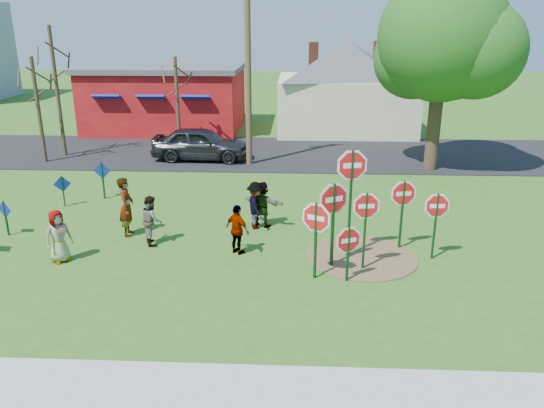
{
  "coord_description": "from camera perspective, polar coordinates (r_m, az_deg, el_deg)",
  "views": [
    {
      "loc": [
        2.58,
        -15.01,
        6.41
      ],
      "look_at": [
        1.85,
        0.64,
        1.0
      ],
      "focal_mm": 35.0,
      "sensor_mm": 36.0,
      "label": 1
    }
  ],
  "objects": [
    {
      "name": "ground",
      "position": [
        16.53,
        -6.54,
        -3.92
      ],
      "size": [
        120.0,
        120.0,
        0.0
      ],
      "primitive_type": "plane",
      "color": "#2B5C1A",
      "rests_on": "ground"
    },
    {
      "name": "sidewalk",
      "position": [
        10.41,
        -13.03,
        -19.3
      ],
      "size": [
        22.0,
        1.8,
        0.08
      ],
      "primitive_type": "cube",
      "color": "#9E9E99",
      "rests_on": "ground"
    },
    {
      "name": "road",
      "position": [
        27.4,
        -2.82,
        5.52
      ],
      "size": [
        120.0,
        7.5,
        0.04
      ],
      "primitive_type": "cube",
      "color": "black",
      "rests_on": "ground"
    },
    {
      "name": "dirt_patch",
      "position": [
        15.52,
        9.57,
        -5.58
      ],
      "size": [
        3.2,
        3.2,
        0.03
      ],
      "primitive_type": "cylinder",
      "color": "brown",
      "rests_on": "ground"
    },
    {
      "name": "red_building",
      "position": [
        34.27,
        -11.21,
        11.23
      ],
      "size": [
        9.4,
        7.69,
        3.9
      ],
      "color": "maroon",
      "rests_on": "ground"
    },
    {
      "name": "cream_house",
      "position": [
        33.32,
        7.88,
        12.86
      ],
      "size": [
        9.4,
        9.4,
        6.5
      ],
      "color": "beige",
      "rests_on": "ground"
    },
    {
      "name": "stop_sign_a",
      "position": [
        13.57,
        4.76,
        -2.18
      ],
      "size": [
        0.97,
        0.49,
        2.23
      ],
      "rotation": [
        0.0,
        0.0,
        -0.46
      ],
      "color": "#103D1A",
      "rests_on": "ground"
    },
    {
      "name": "stop_sign_b",
      "position": [
        14.75,
        8.55,
        2.98
      ],
      "size": [
        1.15,
        0.25,
        3.28
      ],
      "rotation": [
        0.0,
        0.0,
        0.2
      ],
      "color": "#103D1A",
      "rests_on": "ground"
    },
    {
      "name": "stop_sign_c",
      "position": [
        14.21,
        10.06,
        -1.03
      ],
      "size": [
        0.97,
        0.15,
        2.32
      ],
      "rotation": [
        0.0,
        0.0,
        0.14
      ],
      "color": "#103D1A",
      "rests_on": "ground"
    },
    {
      "name": "stop_sign_d",
      "position": [
        15.79,
        13.92,
        0.59
      ],
      "size": [
        1.01,
        0.22,
        2.23
      ],
      "rotation": [
        0.0,
        0.0,
        0.2
      ],
      "color": "#103D1A",
      "rests_on": "ground"
    },
    {
      "name": "stop_sign_e",
      "position": [
        13.68,
        8.22,
        -4.23
      ],
      "size": [
        0.89,
        0.39,
        1.62
      ],
      "rotation": [
        0.0,
        0.0,
        0.4
      ],
      "color": "#103D1A",
      "rests_on": "ground"
    },
    {
      "name": "stop_sign_f",
      "position": [
        15.37,
        17.29,
        -0.67
      ],
      "size": [
        0.96,
        0.09,
        2.07
      ],
      "rotation": [
        0.0,
        0.0,
        0.07
      ],
      "color": "#103D1A",
      "rests_on": "ground"
    },
    {
      "name": "stop_sign_g",
      "position": [
        14.25,
        6.62,
        -0.26
      ],
      "size": [
        1.07,
        0.56,
        2.54
      ],
      "rotation": [
        0.0,
        0.0,
        0.48
      ],
      "color": "#103D1A",
      "rests_on": "ground"
    },
    {
      "name": "blue_diamond_b",
      "position": [
        18.56,
        -26.76,
        -0.98
      ],
      "size": [
        0.53,
        0.25,
        1.15
      ],
      "rotation": [
        0.0,
        0.0,
        -0.42
      ],
      "color": "#103D1A",
      "rests_on": "ground"
    },
    {
      "name": "blue_diamond_c",
      "position": [
        20.64,
        -21.59,
        1.65
      ],
      "size": [
        0.57,
        0.23,
        1.16
      ],
      "rotation": [
        0.0,
        0.0,
        0.37
      ],
      "color": "#103D1A",
      "rests_on": "ground"
    },
    {
      "name": "blue_diamond_d",
      "position": [
        21.01,
        -17.77,
        2.9
      ],
      "size": [
        0.67,
        0.07,
        1.44
      ],
      "rotation": [
        0.0,
        0.0,
        -0.08
      ],
      "color": "#103D1A",
      "rests_on": "ground"
    },
    {
      "name": "person_a",
      "position": [
        15.91,
        -22.0,
        -3.23
      ],
      "size": [
        0.86,
        0.87,
        1.52
      ],
      "primitive_type": "imported",
      "rotation": [
        0.0,
        0.0,
        0.82
      ],
      "color": "#465991",
      "rests_on": "ground"
    },
    {
      "name": "person_b",
      "position": [
        17.14,
        -15.39,
        -0.28
      ],
      "size": [
        0.54,
        0.74,
        1.89
      ],
      "primitive_type": "imported",
      "rotation": [
        0.0,
        0.0,
        1.7
      ],
      "color": "#217977",
      "rests_on": "ground"
    },
    {
      "name": "person_c",
      "position": [
        16.37,
        -12.84,
        -1.68
      ],
      "size": [
        0.82,
        0.9,
        1.51
      ],
      "primitive_type": "imported",
      "rotation": [
        0.0,
        0.0,
        1.99
      ],
      "color": "#935737",
      "rests_on": "ground"
    },
    {
      "name": "person_d",
      "position": [
        17.15,
        -1.77,
        -0.15
      ],
      "size": [
        0.83,
        1.13,
        1.56
      ],
      "primitive_type": "imported",
      "rotation": [
        0.0,
        0.0,
        1.84
      ],
      "color": "#333337",
      "rests_on": "ground"
    },
    {
      "name": "person_e",
      "position": [
        15.28,
        -3.74,
        -2.78
      ],
      "size": [
        0.91,
        0.83,
        1.49
      ],
      "primitive_type": "imported",
      "rotation": [
        0.0,
        0.0,
        2.47
      ],
      "color": "#532C5D",
      "rests_on": "ground"
    },
    {
      "name": "person_f",
      "position": [
        17.3,
        -1.07,
        -0.01
      ],
      "size": [
        1.47,
        1.03,
        1.53
      ],
      "primitive_type": "imported",
      "rotation": [
        0.0,
        0.0,
        2.68
      ],
      "color": "#1B482A",
      "rests_on": "ground"
    },
    {
      "name": "suv",
      "position": [
        25.98,
        -7.69,
        6.46
      ],
      "size": [
        4.71,
        2.06,
        1.58
      ],
      "primitive_type": "imported",
      "rotation": [
        0.0,
        0.0,
        1.53
      ],
      "color": "#2A292E",
      "rests_on": "road"
    },
    {
      "name": "utility_pole",
      "position": [
        24.43,
        -2.6,
        15.14
      ],
      "size": [
        2.07,
        1.01,
        9.04
      ],
      "rotation": [
        0.0,
        0.0,
        0.42
      ],
      "color": "#4C3823",
      "rests_on": "ground"
    },
    {
      "name": "leafy_tree",
      "position": [
        24.56,
        18.16,
        16.06
      ],
      "size": [
        6.03,
        5.51,
        8.58
      ],
      "color": "#382819",
      "rests_on": "ground"
    },
    {
      "name": "bare_tree_west",
      "position": [
        27.27,
        -24.01,
        10.64
      ],
      "size": [
        1.8,
        1.8,
        4.93
      ],
      "color": "#382819",
      "rests_on": "ground"
    },
    {
      "name": "bare_tree_east",
      "position": [
        28.48,
        -10.21,
        11.99
      ],
      "size": [
        1.8,
        1.8,
        4.73
      ],
      "color": "#382819",
      "rests_on": "ground"
    },
    {
      "name": "bare_tree_mid",
      "position": [
        28.17,
        -22.32,
        12.87
      ],
      "size": [
        1.8,
        1.8,
        6.27
      ],
      "color": "#382819",
      "rests_on": "ground"
    }
  ]
}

